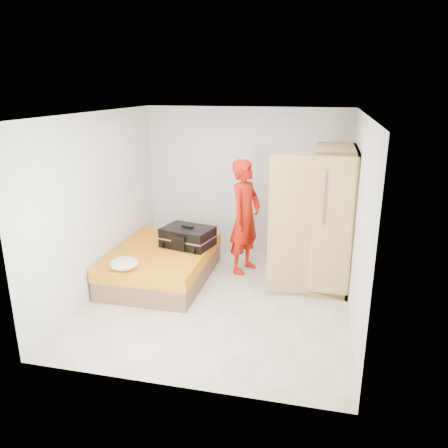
% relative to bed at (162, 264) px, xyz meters
% --- Properties ---
extents(room, '(4.00, 4.02, 2.60)m').
position_rel_bed_xyz_m(room, '(1.05, -0.46, 1.05)').
color(room, beige).
rests_on(room, ground).
extents(bed, '(1.42, 2.02, 0.50)m').
position_rel_bed_xyz_m(bed, '(0.00, 0.00, 0.00)').
color(bed, brown).
rests_on(bed, ground).
extents(wardrobe, '(1.17, 1.25, 2.10)m').
position_rel_bed_xyz_m(wardrobe, '(2.50, 0.40, 0.75)').
color(wardrobe, '#DFBD6C').
rests_on(wardrobe, ground).
extents(person, '(0.65, 0.79, 1.85)m').
position_rel_bed_xyz_m(person, '(1.21, 0.62, 0.67)').
color(person, red).
rests_on(person, ground).
extents(suitcase, '(0.89, 0.73, 0.33)m').
position_rel_bed_xyz_m(suitcase, '(0.35, 0.23, 0.40)').
color(suitcase, black).
rests_on(suitcase, bed).
extents(round_cushion, '(0.40, 0.40, 0.15)m').
position_rel_bed_xyz_m(round_cushion, '(-0.23, -0.84, 0.33)').
color(round_cushion, beige).
rests_on(round_cushion, bed).
extents(pillow, '(0.50, 0.27, 0.09)m').
position_rel_bed_xyz_m(pillow, '(-0.07, 0.85, 0.29)').
color(pillow, beige).
rests_on(pillow, bed).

